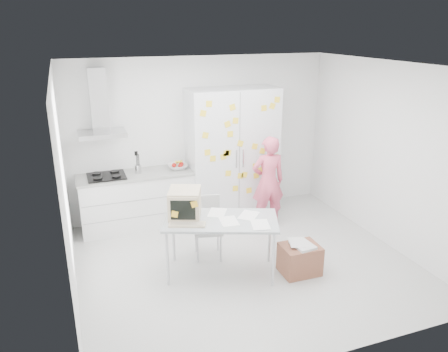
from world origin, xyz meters
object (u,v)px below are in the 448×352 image
object	(u,v)px
desk	(198,211)
chair	(207,223)
person	(268,182)
cardboard_box	(300,259)

from	to	relation	value
desk	chair	bearing A→B (deg)	78.56
person	cardboard_box	size ratio (longest dim) A/B	2.98
person	chair	size ratio (longest dim) A/B	1.71
person	chair	xyz separation A→B (m)	(-1.25, -0.63, -0.26)
person	chair	bearing A→B (deg)	31.62
desk	chair	xyz separation A→B (m)	(0.25, 0.39, -0.38)
chair	cardboard_box	size ratio (longest dim) A/B	1.74
cardboard_box	person	bearing A→B (deg)	80.87
desk	cardboard_box	world-z (taller)	desk
desk	chair	size ratio (longest dim) A/B	1.84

